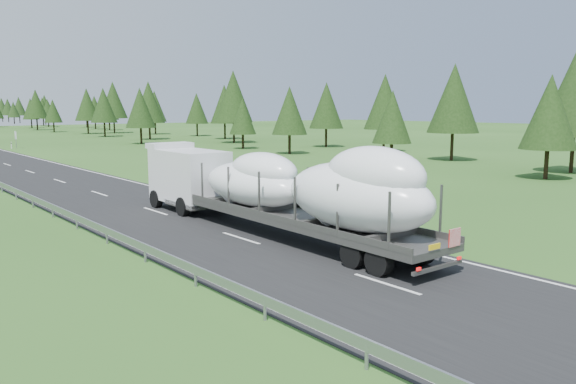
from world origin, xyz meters
TOP-DOWN VIEW (x-y plane):
  - ground at (0.00, 0.00)m, footprint 400.00×400.00m
  - highway_sign at (7.20, 80.00)m, footprint 0.08×0.90m
  - tree_line_right at (40.15, 122.45)m, footprint 27.57×355.80m
  - boat_truck at (1.87, 8.63)m, footprint 3.34×21.26m

SIDE VIEW (x-z plane):
  - ground at x=0.00m, z-range 0.00..0.00m
  - highway_sign at x=7.20m, z-range 0.51..3.11m
  - boat_truck at x=1.87m, z-range 0.08..4.74m
  - tree_line_right at x=40.15m, z-range 0.55..13.16m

